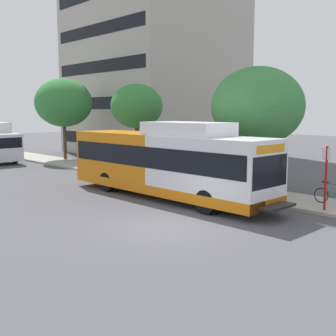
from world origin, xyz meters
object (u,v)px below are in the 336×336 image
bicycle_parked (334,195)px  street_tree_near_stop (257,106)px  bus_stop_sign_pole (326,173)px  transit_bus (166,163)px  street_tree_far_block (64,103)px  street_tree_mid_block (137,106)px

bicycle_parked → street_tree_near_stop: 6.10m
bus_stop_sign_pole → street_tree_near_stop: 5.97m
transit_bus → bus_stop_sign_pole: (2.45, -6.76, -0.05)m
transit_bus → bus_stop_sign_pole: transit_bus is taller
bicycle_parked → street_tree_far_block: (0.93, 23.84, 4.30)m
bus_stop_sign_pole → street_tree_far_block: 24.34m
transit_bus → street_tree_near_stop: 5.68m
bus_stop_sign_pole → street_tree_far_block: size_ratio=0.39×
transit_bus → street_tree_near_stop: (4.62, -1.92, 2.68)m
bicycle_parked → street_tree_near_stop: (0.96, 4.65, 3.82)m
street_tree_mid_block → street_tree_near_stop: bearing=-89.4°
bus_stop_sign_pole → street_tree_mid_block: (2.08, 14.40, 2.83)m
bicycle_parked → street_tree_mid_block: size_ratio=0.30×
bus_stop_sign_pole → street_tree_far_block: street_tree_far_block is taller
bus_stop_sign_pole → street_tree_near_stop: (2.18, 4.84, 2.73)m
transit_bus → street_tree_mid_block: (4.52, 7.64, 2.77)m
bus_stop_sign_pole → bicycle_parked: size_ratio=1.48×
street_tree_near_stop → street_tree_far_block: 19.20m
bicycle_parked → street_tree_far_block: street_tree_far_block is taller
bicycle_parked → street_tree_far_block: bearing=87.8°
bus_stop_sign_pole → bicycle_parked: (1.21, 0.19, -1.09)m
bicycle_parked → street_tree_near_stop: bearing=78.3°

